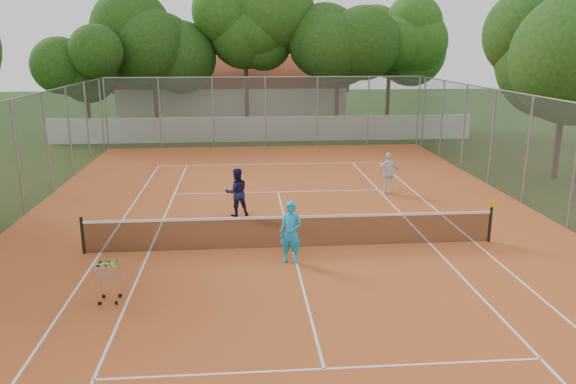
{
  "coord_description": "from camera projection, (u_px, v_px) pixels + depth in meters",
  "views": [
    {
      "loc": [
        -1.42,
        -15.39,
        5.74
      ],
      "look_at": [
        0.0,
        1.5,
        1.3
      ],
      "focal_mm": 35.0,
      "sensor_mm": 36.0,
      "label": 1
    }
  ],
  "objects": [
    {
      "name": "perimeter_fence",
      "position": [
        292.0,
        181.0,
        15.89
      ],
      "size": [
        18.0,
        34.0,
        4.0
      ],
      "primitive_type": "cube",
      "color": "slate",
      "rests_on": "ground"
    },
    {
      "name": "ground",
      "position": [
        292.0,
        248.0,
        16.4
      ],
      "size": [
        120.0,
        120.0,
        0.0
      ],
      "primitive_type": "plane",
      "color": "#17330E",
      "rests_on": "ground"
    },
    {
      "name": "player_far_left",
      "position": [
        237.0,
        192.0,
        19.24
      ],
      "size": [
        0.94,
        0.81,
        1.67
      ],
      "primitive_type": "imported",
      "rotation": [
        0.0,
        0.0,
        3.39
      ],
      "color": "#161844",
      "rests_on": "court_pad"
    },
    {
      "name": "tropical_trees",
      "position": [
        262.0,
        57.0,
        36.34
      ],
      "size": [
        29.0,
        19.0,
        10.0
      ],
      "primitive_type": "cube",
      "color": "#15350D",
      "rests_on": "ground"
    },
    {
      "name": "court_lines",
      "position": [
        292.0,
        247.0,
        16.39
      ],
      "size": [
        10.98,
        23.78,
        0.01
      ],
      "primitive_type": "cube",
      "color": "white",
      "rests_on": "court_pad"
    },
    {
      "name": "tennis_net",
      "position": [
        292.0,
        231.0,
        16.27
      ],
      "size": [
        11.88,
        0.1,
        0.98
      ],
      "primitive_type": "cube",
      "color": "black",
      "rests_on": "court_pad"
    },
    {
      "name": "boundary_wall",
      "position": [
        264.0,
        129.0,
        34.53
      ],
      "size": [
        26.0,
        0.3,
        1.5
      ],
      "primitive_type": "cube",
      "color": "white",
      "rests_on": "ground"
    },
    {
      "name": "clubhouse",
      "position": [
        233.0,
        92.0,
        43.64
      ],
      "size": [
        16.4,
        9.0,
        4.4
      ],
      "primitive_type": "cube",
      "color": "beige",
      "rests_on": "ground"
    },
    {
      "name": "player_far_right",
      "position": [
        388.0,
        173.0,
        22.17
      ],
      "size": [
        0.98,
        0.43,
        1.65
      ],
      "primitive_type": "imported",
      "rotation": [
        0.0,
        0.0,
        3.17
      ],
      "color": "white",
      "rests_on": "court_pad"
    },
    {
      "name": "ball_hopper",
      "position": [
        109.0,
        281.0,
        12.79
      ],
      "size": [
        0.64,
        0.64,
        1.03
      ],
      "primitive_type": "cube",
      "rotation": [
        0.0,
        0.0,
        0.39
      ],
      "color": "silver",
      "rests_on": "court_pad"
    },
    {
      "name": "court_pad",
      "position": [
        292.0,
        248.0,
        16.4
      ],
      "size": [
        18.0,
        34.0,
        0.02
      ],
      "primitive_type": "cube",
      "color": "#BD5724",
      "rests_on": "ground"
    },
    {
      "name": "player_near",
      "position": [
        291.0,
        233.0,
        15.03
      ],
      "size": [
        0.73,
        0.62,
        1.71
      ],
      "primitive_type": "imported",
      "rotation": [
        0.0,
        0.0,
        -0.4
      ],
      "color": "#19A1DA",
      "rests_on": "court_pad"
    }
  ]
}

